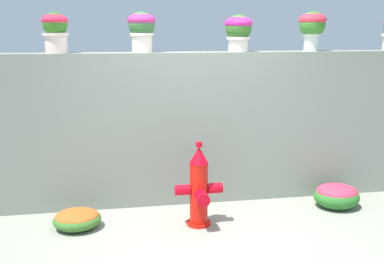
{
  "coord_description": "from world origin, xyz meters",
  "views": [
    {
      "loc": [
        -0.88,
        -4.01,
        2.08
      ],
      "look_at": [
        -0.01,
        1.06,
        0.91
      ],
      "focal_mm": 42.27,
      "sensor_mm": 36.0,
      "label": 1
    }
  ],
  "objects_px": {
    "fire_hydrant": "(199,188)",
    "potted_plant_1": "(55,29)",
    "potted_plant_4": "(312,25)",
    "flower_bush_left": "(77,218)",
    "potted_plant_2": "(142,28)",
    "potted_plant_3": "(238,30)",
    "flower_bush_right": "(337,195)"
  },
  "relations": [
    {
      "from": "potted_plant_1",
      "to": "flower_bush_left",
      "type": "bearing_deg",
      "value": -74.39
    },
    {
      "from": "potted_plant_1",
      "to": "flower_bush_left",
      "type": "xyz_separation_m",
      "value": [
        0.17,
        -0.6,
        -1.97
      ]
    },
    {
      "from": "flower_bush_left",
      "to": "fire_hydrant",
      "type": "bearing_deg",
      "value": -6.26
    },
    {
      "from": "potted_plant_1",
      "to": "fire_hydrant",
      "type": "relative_size",
      "value": 0.48
    },
    {
      "from": "potted_plant_1",
      "to": "fire_hydrant",
      "type": "xyz_separation_m",
      "value": [
        1.47,
        -0.75,
        -1.66
      ]
    },
    {
      "from": "potted_plant_4",
      "to": "flower_bush_left",
      "type": "xyz_separation_m",
      "value": [
        -2.83,
        -0.64,
        -2.02
      ]
    },
    {
      "from": "potted_plant_3",
      "to": "flower_bush_left",
      "type": "height_order",
      "value": "potted_plant_3"
    },
    {
      "from": "potted_plant_4",
      "to": "potted_plant_1",
      "type": "bearing_deg",
      "value": -179.38
    },
    {
      "from": "potted_plant_1",
      "to": "potted_plant_3",
      "type": "xyz_separation_m",
      "value": [
        2.07,
        -0.0,
        -0.0
      ]
    },
    {
      "from": "fire_hydrant",
      "to": "flower_bush_right",
      "type": "xyz_separation_m",
      "value": [
        1.72,
        0.23,
        -0.27
      ]
    },
    {
      "from": "potted_plant_1",
      "to": "potted_plant_3",
      "type": "height_order",
      "value": "potted_plant_1"
    },
    {
      "from": "potted_plant_1",
      "to": "potted_plant_3",
      "type": "distance_m",
      "value": 2.07
    },
    {
      "from": "potted_plant_2",
      "to": "flower_bush_left",
      "type": "relative_size",
      "value": 0.9
    },
    {
      "from": "potted_plant_1",
      "to": "fire_hydrant",
      "type": "height_order",
      "value": "potted_plant_1"
    },
    {
      "from": "potted_plant_4",
      "to": "flower_bush_left",
      "type": "height_order",
      "value": "potted_plant_4"
    },
    {
      "from": "potted_plant_1",
      "to": "fire_hydrant",
      "type": "distance_m",
      "value": 2.34
    },
    {
      "from": "flower_bush_left",
      "to": "potted_plant_3",
      "type": "bearing_deg",
      "value": 17.57
    },
    {
      "from": "potted_plant_2",
      "to": "potted_plant_4",
      "type": "bearing_deg",
      "value": -0.81
    },
    {
      "from": "potted_plant_3",
      "to": "potted_plant_4",
      "type": "bearing_deg",
      "value": 2.0
    },
    {
      "from": "fire_hydrant",
      "to": "potted_plant_2",
      "type": "bearing_deg",
      "value": 122.87
    },
    {
      "from": "potted_plant_2",
      "to": "flower_bush_right",
      "type": "bearing_deg",
      "value": -14.43
    },
    {
      "from": "potted_plant_2",
      "to": "potted_plant_3",
      "type": "distance_m",
      "value": 1.13
    },
    {
      "from": "potted_plant_2",
      "to": "flower_bush_right",
      "type": "xyz_separation_m",
      "value": [
        2.24,
        -0.58,
        -1.95
      ]
    },
    {
      "from": "potted_plant_2",
      "to": "flower_bush_right",
      "type": "distance_m",
      "value": 3.03
    },
    {
      "from": "potted_plant_3",
      "to": "flower_bush_left",
      "type": "xyz_separation_m",
      "value": [
        -1.9,
        -0.6,
        -1.97
      ]
    },
    {
      "from": "flower_bush_right",
      "to": "potted_plant_1",
      "type": "bearing_deg",
      "value": 170.82
    },
    {
      "from": "fire_hydrant",
      "to": "potted_plant_1",
      "type": "bearing_deg",
      "value": 153.07
    },
    {
      "from": "potted_plant_1",
      "to": "potted_plant_2",
      "type": "distance_m",
      "value": 0.95
    },
    {
      "from": "potted_plant_1",
      "to": "flower_bush_right",
      "type": "relative_size",
      "value": 0.82
    },
    {
      "from": "potted_plant_1",
      "to": "potted_plant_2",
      "type": "height_order",
      "value": "potted_plant_2"
    },
    {
      "from": "potted_plant_1",
      "to": "potted_plant_3",
      "type": "bearing_deg",
      "value": -0.01
    },
    {
      "from": "potted_plant_2",
      "to": "flower_bush_left",
      "type": "xyz_separation_m",
      "value": [
        -0.78,
        -0.66,
        -1.99
      ]
    }
  ]
}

